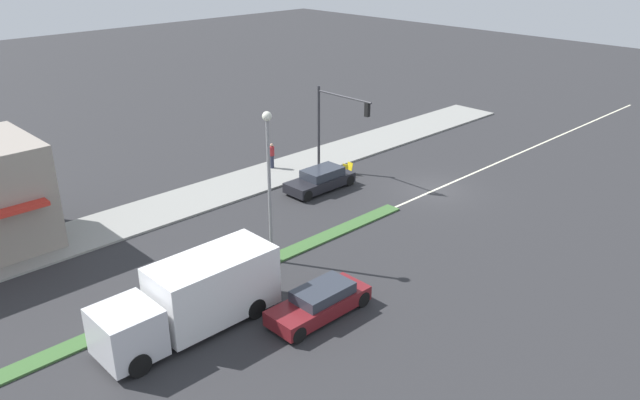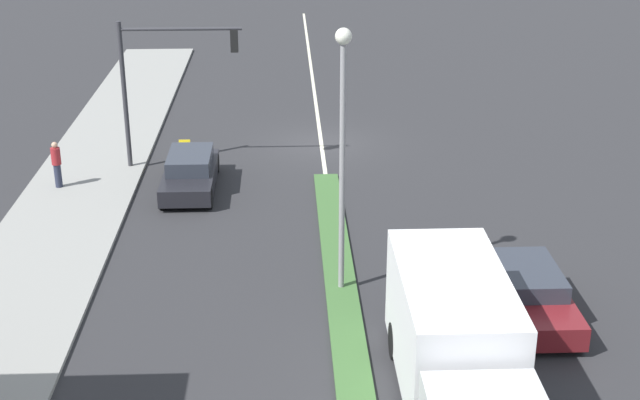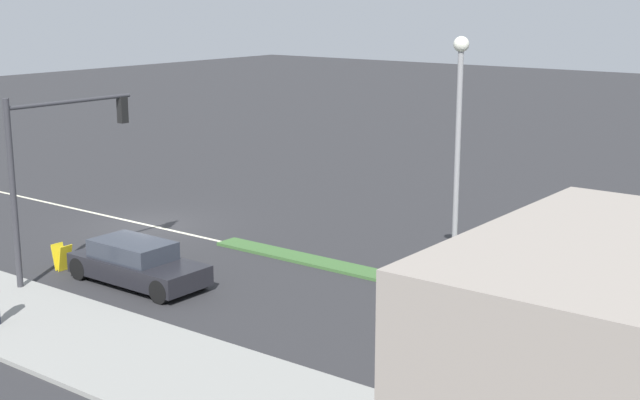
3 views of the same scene
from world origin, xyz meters
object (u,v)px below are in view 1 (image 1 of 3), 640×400
object	(u,v)px
traffic_signal_main	(334,118)
warning_aframe_sign	(348,169)
sedan_maroon	(320,302)
sedan_dark	(321,180)
pedestrian	(272,155)
delivery_truck	(195,296)
street_lamp	(269,169)

from	to	relation	value
traffic_signal_main	warning_aframe_sign	world-z (taller)	traffic_signal_main
traffic_signal_main	sedan_maroon	world-z (taller)	traffic_signal_main
traffic_signal_main	sedan_dark	xyz separation A→B (m)	(-1.12, 2.29, -3.26)
sedan_maroon	traffic_signal_main	bearing A→B (deg)	-46.98
pedestrian	sedan_maroon	xyz separation A→B (m)	(-14.80, 9.73, -0.39)
delivery_truck	warning_aframe_sign	bearing A→B (deg)	-65.32
street_lamp	pedestrian	world-z (taller)	street_lamp
delivery_truck	sedan_dark	xyz separation A→B (m)	(7.20, -13.82, -0.83)
sedan_dark	warning_aframe_sign	bearing A→B (deg)	-80.12
street_lamp	sedan_dark	xyz separation A→B (m)	(5.00, -8.08, -4.13)
sedan_dark	pedestrian	bearing A→B (deg)	-1.11
traffic_signal_main	sedan_dark	world-z (taller)	traffic_signal_main
delivery_truck	sedan_dark	bearing A→B (deg)	-62.48
street_lamp	delivery_truck	bearing A→B (deg)	110.97
traffic_signal_main	pedestrian	xyz separation A→B (m)	(3.67, 2.20, -2.87)
traffic_signal_main	sedan_dark	size ratio (longest dim) A/B	1.24
pedestrian	sedan_maroon	bearing A→B (deg)	146.68
traffic_signal_main	pedestrian	world-z (taller)	traffic_signal_main
pedestrian	delivery_truck	distance (m)	18.38
warning_aframe_sign	sedan_dark	bearing A→B (deg)	99.88
traffic_signal_main	sedan_dark	distance (m)	4.14
street_lamp	warning_aframe_sign	distance (m)	13.10
traffic_signal_main	street_lamp	size ratio (longest dim) A/B	0.76
warning_aframe_sign	delivery_truck	distance (m)	18.51
pedestrian	street_lamp	bearing A→B (deg)	140.16
street_lamp	delivery_truck	distance (m)	6.98
traffic_signal_main	delivery_truck	xyz separation A→B (m)	(-8.32, 16.11, -2.43)
traffic_signal_main	street_lamp	distance (m)	12.07
street_lamp	delivery_truck	xyz separation A→B (m)	(-2.20, 5.74, -3.31)
delivery_truck	sedan_maroon	xyz separation A→B (m)	(-2.80, -4.19, -0.83)
delivery_truck	sedan_maroon	world-z (taller)	delivery_truck
pedestrian	warning_aframe_sign	xyz separation A→B (m)	(-4.28, -2.88, -0.60)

